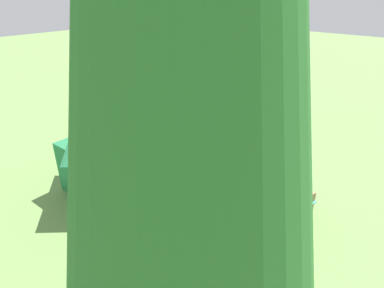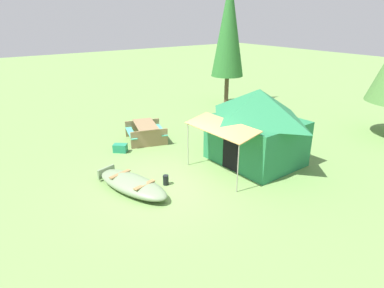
{
  "view_description": "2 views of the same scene",
  "coord_description": "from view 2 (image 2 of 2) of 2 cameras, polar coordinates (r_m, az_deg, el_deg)",
  "views": [
    {
      "loc": [
        -7.22,
        8.73,
        5.95
      ],
      "look_at": [
        -0.34,
        0.69,
        0.76
      ],
      "focal_mm": 30.24,
      "sensor_mm": 36.0,
      "label": 1
    },
    {
      "loc": [
        8.2,
        -5.07,
        5.17
      ],
      "look_at": [
        -0.55,
        1.2,
        0.95
      ],
      "focal_mm": 31.24,
      "sensor_mm": 36.0,
      "label": 2
    }
  ],
  "objects": [
    {
      "name": "ground_plane",
      "position": [
        10.94,
        -3.45,
        -6.82
      ],
      "size": [
        80.0,
        80.0,
        0.0
      ],
      "primitive_type": "plane",
      "color": "#6D934D"
    },
    {
      "name": "beached_rowboat",
      "position": [
        10.62,
        -10.21,
        -6.71
      ],
      "size": [
        3.01,
        1.71,
        0.43
      ],
      "color": "gray",
      "rests_on": "ground_plane"
    },
    {
      "name": "canvas_cabin_tent",
      "position": [
        12.25,
        11.02,
        3.17
      ],
      "size": [
        3.31,
        3.72,
        2.73
      ],
      "color": "#257747",
      "rests_on": "ground_plane"
    },
    {
      "name": "picnic_table",
      "position": [
        14.52,
        -7.9,
        2.34
      ],
      "size": [
        2.08,
        1.97,
        0.76
      ],
      "color": "#8E724D",
      "rests_on": "ground_plane"
    },
    {
      "name": "cooler_box",
      "position": [
        13.59,
        -12.15,
        -0.69
      ],
      "size": [
        0.59,
        0.61,
        0.33
      ],
      "primitive_type": "cube",
      "rotation": [
        0.0,
        0.0,
        0.85
      ],
      "color": "#20845B",
      "rests_on": "ground_plane"
    },
    {
      "name": "fuel_can",
      "position": [
        10.84,
        -4.5,
        -6.14
      ],
      "size": [
        0.26,
        0.26,
        0.33
      ],
      "primitive_type": "cylinder",
      "rotation": [
        0.0,
        0.0,
        2.29
      ],
      "color": "black",
      "rests_on": "ground_plane"
    },
    {
      "name": "pine_tree_far_center",
      "position": [
        20.04,
        6.31,
        19.21
      ],
      "size": [
        1.87,
        1.87,
        7.2
      ],
      "color": "#4F3D2A",
      "rests_on": "ground_plane"
    }
  ]
}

